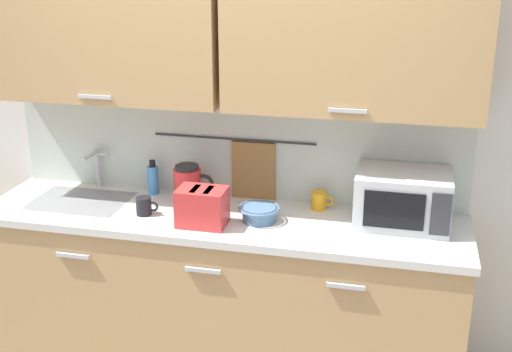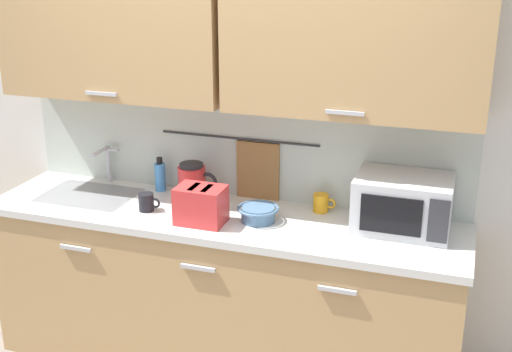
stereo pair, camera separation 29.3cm
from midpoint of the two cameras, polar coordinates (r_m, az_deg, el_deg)
name	(u,v)px [view 1 (the left image)]	position (r m, az deg, el deg)	size (l,w,h in m)	color
counter_unit	(220,291)	(3.65, -5.45, -9.83)	(2.53, 0.64, 0.90)	tan
back_wall_assembly	(231,87)	(3.47, -4.63, 7.56)	(3.70, 0.41, 2.50)	silver
sink_faucet	(96,164)	(3.91, -15.69, 0.95)	(0.09, 0.17, 0.22)	#B2B5BA
microwave	(403,198)	(3.34, 10.02, -1.94)	(0.46, 0.35, 0.27)	silver
electric_kettle	(188,184)	(3.61, -8.15, -0.74)	(0.23, 0.16, 0.21)	black
dish_soap_bottle	(153,179)	(3.76, -11.04, -0.30)	(0.06, 0.06, 0.20)	#3F8CD8
mug_near_sink	(144,206)	(3.50, -11.95, -2.57)	(0.12, 0.08, 0.09)	black
mixing_bowl	(259,213)	(3.35, -2.23, -3.21)	(0.21, 0.21, 0.08)	#4C7093
toaster	(202,207)	(3.31, -7.17, -2.68)	(0.26, 0.17, 0.19)	red
mug_by_kettle	(319,201)	(3.50, 3.07, -2.17)	(0.12, 0.08, 0.09)	orange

